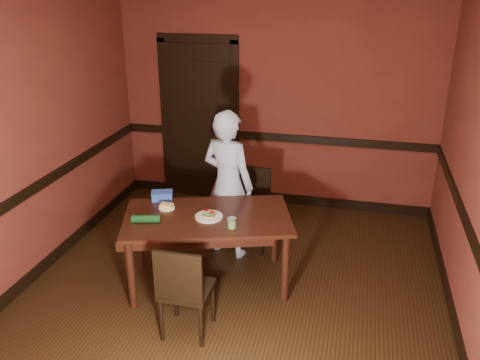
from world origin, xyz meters
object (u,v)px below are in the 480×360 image
at_px(cheese_saucer, 167,207).
at_px(food_tub, 162,196).
at_px(sauce_jar, 232,223).
at_px(dining_table, 208,250).
at_px(chair_far, 252,210).
at_px(sandwich_plate, 209,216).
at_px(chair_near, 187,288).
at_px(person, 228,184).

bearing_deg(cheese_saucer, food_tub, 122.72).
bearing_deg(sauce_jar, cheese_saucer, 161.43).
height_order(dining_table, chair_far, chair_far).
bearing_deg(food_tub, sandwich_plate, -44.52).
bearing_deg(chair_near, sandwich_plate, -88.75).
xyz_separation_m(dining_table, chair_near, (0.04, -0.75, 0.06)).
bearing_deg(chair_near, sauce_jar, -113.23).
bearing_deg(cheese_saucer, sandwich_plate, -11.28).
bearing_deg(sandwich_plate, person, 89.30).
bearing_deg(cheese_saucer, person, 51.29).
distance_m(dining_table, chair_far, 0.87).
relative_size(chair_far, chair_near, 1.03).
bearing_deg(dining_table, cheese_saucer, 154.14).
bearing_deg(dining_table, sandwich_plate, -68.74).
xyz_separation_m(person, sauce_jar, (0.25, -0.82, -0.02)).
bearing_deg(chair_near, food_tub, -59.45).
xyz_separation_m(sandwich_plate, cheese_saucer, (-0.45, 0.09, 0.00)).
distance_m(dining_table, person, 0.77).
relative_size(chair_near, person, 0.54).
distance_m(person, sandwich_plate, 0.67).
distance_m(person, sauce_jar, 0.85).
bearing_deg(sandwich_plate, sauce_jar, -29.88).
xyz_separation_m(cheese_saucer, food_tub, (-0.12, 0.18, 0.03)).
bearing_deg(dining_table, food_tub, 138.16).
xyz_separation_m(chair_far, person, (-0.22, -0.19, 0.36)).
distance_m(chair_far, food_tub, 1.05).
xyz_separation_m(chair_far, cheese_saucer, (-0.68, -0.77, 0.31)).
distance_m(chair_far, sandwich_plate, 0.94).
xyz_separation_m(person, cheese_saucer, (-0.46, -0.58, -0.05)).
xyz_separation_m(chair_near, cheese_saucer, (-0.47, 0.81, 0.32)).
height_order(person, food_tub, person).
height_order(chair_far, cheese_saucer, chair_far).
relative_size(chair_far, cheese_saucer, 5.60).
distance_m(dining_table, cheese_saucer, 0.58).
relative_size(dining_table, chair_near, 1.82).
relative_size(person, sauce_jar, 16.95).
height_order(cheese_saucer, food_tub, food_tub).
distance_m(dining_table, chair_near, 0.75).
distance_m(chair_near, sauce_jar, 0.71).
distance_m(person, food_tub, 0.70).
height_order(sauce_jar, cheese_saucer, sauce_jar).
bearing_deg(person, sauce_jar, 125.41).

